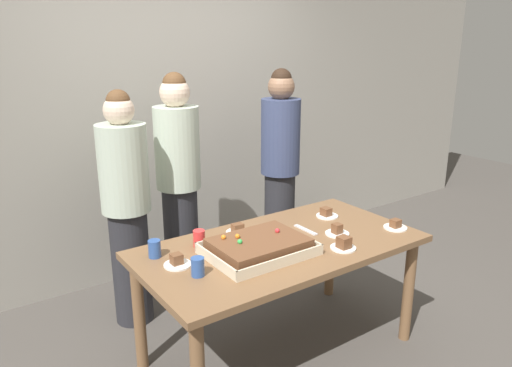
{
  "coord_description": "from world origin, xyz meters",
  "views": [
    {
      "loc": [
        -1.65,
        -2.1,
        1.92
      ],
      "look_at": [
        -0.08,
        0.15,
        1.1
      ],
      "focal_mm": 34.02,
      "sensor_mm": 36.0,
      "label": 1
    }
  ],
  "objects": [
    {
      "name": "sheet_cake",
      "position": [
        -0.19,
        -0.04,
        0.79
      ],
      "size": [
        0.58,
        0.44,
        0.11
      ],
      "color": "beige",
      "rests_on": "party_table"
    },
    {
      "name": "drink_cup_far_end",
      "position": [
        -0.69,
        0.26,
        0.8
      ],
      "size": [
        0.07,
        0.07,
        0.1
      ],
      "primitive_type": "cylinder",
      "color": "#2D5199",
      "rests_on": "party_table"
    },
    {
      "name": "plated_slice_center_back",
      "position": [
        -0.12,
        0.29,
        0.77
      ],
      "size": [
        0.15,
        0.15,
        0.06
      ],
      "color": "white",
      "rests_on": "party_table"
    },
    {
      "name": "person_green_shirt_behind",
      "position": [
        -0.61,
        0.9,
        0.84
      ],
      "size": [
        0.32,
        0.32,
        1.62
      ],
      "rotation": [
        0.0,
        0.0,
        -1.15
      ],
      "color": "#28282D",
      "rests_on": "ground_plane"
    },
    {
      "name": "person_striped_tie_right",
      "position": [
        -0.16,
        1.03,
        0.89
      ],
      "size": [
        0.33,
        0.33,
        1.7
      ],
      "rotation": [
        0.0,
        0.0,
        -1.6
      ],
      "color": "#28282D",
      "rests_on": "ground_plane"
    },
    {
      "name": "person_serving_front",
      "position": [
        0.67,
        0.88,
        0.9
      ],
      "size": [
        0.31,
        0.31,
        1.71
      ],
      "rotation": [
        0.0,
        0.0,
        -2.32
      ],
      "color": "#28282D",
      "rests_on": "ground_plane"
    },
    {
      "name": "ground_plane",
      "position": [
        0.0,
        0.0,
        0.0
      ],
      "size": [
        12.0,
        12.0,
        0.0
      ],
      "primitive_type": "plane",
      "color": "#4C4742"
    },
    {
      "name": "party_table",
      "position": [
        0.0,
        0.0,
        0.66
      ],
      "size": [
        1.7,
        0.89,
        0.75
      ],
      "color": "brown",
      "rests_on": "ground_plane"
    },
    {
      "name": "plated_slice_center_front",
      "position": [
        0.25,
        -0.27,
        0.78
      ],
      "size": [
        0.15,
        0.15,
        0.08
      ],
      "color": "white",
      "rests_on": "party_table"
    },
    {
      "name": "plated_slice_far_left",
      "position": [
        0.54,
        0.18,
        0.77
      ],
      "size": [
        0.15,
        0.15,
        0.06
      ],
      "color": "white",
      "rests_on": "party_table"
    },
    {
      "name": "plated_slice_far_right",
      "position": [
        0.37,
        -0.09,
        0.77
      ],
      "size": [
        0.15,
        0.15,
        0.07
      ],
      "color": "white",
      "rests_on": "party_table"
    },
    {
      "name": "plated_slice_near_right",
      "position": [
        -0.64,
        0.09,
        0.77
      ],
      "size": [
        0.15,
        0.15,
        0.07
      ],
      "color": "white",
      "rests_on": "party_table"
    },
    {
      "name": "drink_cup_middle",
      "position": [
        -0.6,
        -0.08,
        0.8
      ],
      "size": [
        0.07,
        0.07,
        0.1
      ],
      "primitive_type": "cylinder",
      "color": "#2D5199",
      "rests_on": "party_table"
    },
    {
      "name": "interior_back_panel",
      "position": [
        0.0,
        1.6,
        1.5
      ],
      "size": [
        8.0,
        0.12,
        3.0
      ],
      "primitive_type": "cube",
      "color": "#9E998E",
      "rests_on": "ground_plane"
    },
    {
      "name": "drink_cup_nearest",
      "position": [
        -0.42,
        0.24,
        0.8
      ],
      "size": [
        0.07,
        0.07,
        0.1
      ],
      "primitive_type": "cylinder",
      "color": "red",
      "rests_on": "party_table"
    },
    {
      "name": "plated_slice_near_left",
      "position": [
        0.75,
        -0.23,
        0.77
      ],
      "size": [
        0.15,
        0.15,
        0.06
      ],
      "color": "white",
      "rests_on": "party_table"
    },
    {
      "name": "cake_server_utensil",
      "position": [
        0.26,
        0.07,
        0.75
      ],
      "size": [
        0.03,
        0.2,
        0.01
      ],
      "primitive_type": "cube",
      "color": "silver",
      "rests_on": "party_table"
    }
  ]
}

